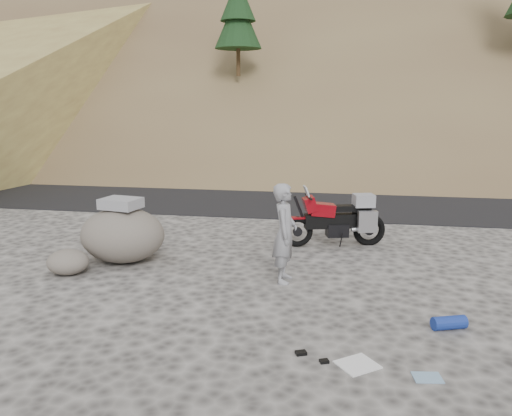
% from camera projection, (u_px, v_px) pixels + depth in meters
% --- Properties ---
extents(ground, '(140.00, 140.00, 0.00)m').
position_uv_depth(ground, '(304.00, 301.00, 7.99)').
color(ground, '#3E3B39').
rests_on(ground, ground).
extents(road, '(120.00, 7.00, 0.05)m').
position_uv_depth(road, '(326.00, 197.00, 16.66)').
color(road, black).
rests_on(road, ground).
extents(hillside, '(120.00, 73.00, 46.72)m').
position_uv_depth(hillside, '(342.00, 12.00, 45.06)').
color(hillside, brown).
rests_on(hillside, ground).
extents(motorcycle, '(2.26, 1.01, 1.37)m').
position_uv_depth(motorcycle, '(339.00, 220.00, 10.92)').
color(motorcycle, black).
rests_on(motorcycle, ground).
extents(man, '(0.42, 0.64, 1.76)m').
position_uv_depth(man, '(284.00, 281.00, 8.87)').
color(man, gray).
rests_on(man, ground).
extents(boulder, '(2.08, 1.95, 1.26)m').
position_uv_depth(boulder, '(123.00, 234.00, 9.85)').
color(boulder, '#5A554D').
rests_on(boulder, ground).
extents(small_rock, '(0.99, 0.95, 0.46)m').
position_uv_depth(small_rock, '(68.00, 262.00, 9.19)').
color(small_rock, '#5A554D').
rests_on(small_rock, ground).
extents(gear_white_cloth, '(0.60, 0.59, 0.02)m').
position_uv_depth(gear_white_cloth, '(357.00, 365.00, 6.03)').
color(gear_white_cloth, white).
rests_on(gear_white_cloth, ground).
extents(gear_blue_mat, '(0.52, 0.34, 0.19)m').
position_uv_depth(gear_blue_mat, '(449.00, 323.00, 6.97)').
color(gear_blue_mat, navy).
rests_on(gear_blue_mat, ground).
extents(gear_glove_a, '(0.17, 0.14, 0.04)m').
position_uv_depth(gear_glove_a, '(301.00, 353.00, 6.29)').
color(gear_glove_a, black).
rests_on(gear_glove_a, ground).
extents(gear_glove_b, '(0.13, 0.12, 0.04)m').
position_uv_depth(gear_glove_b, '(324.00, 361.00, 6.09)').
color(gear_glove_b, black).
rests_on(gear_glove_b, ground).
extents(gear_blue_cloth, '(0.36, 0.28, 0.01)m').
position_uv_depth(gear_blue_cloth, '(427.00, 377.00, 5.75)').
color(gear_blue_cloth, '#7DA1C1').
rests_on(gear_blue_cloth, ground).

